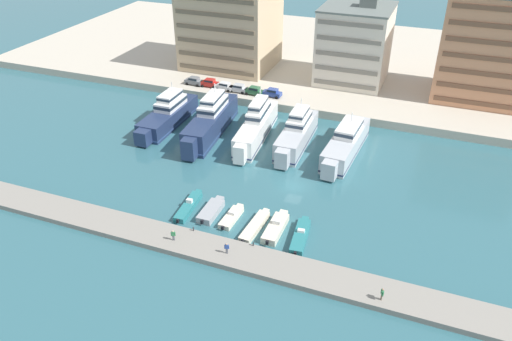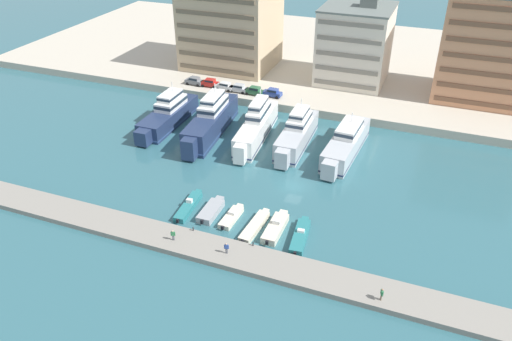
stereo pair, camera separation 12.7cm
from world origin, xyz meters
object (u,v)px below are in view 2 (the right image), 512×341
Objects in this scene: pedestrian_near_edge at (226,247)px; yacht_navy_left at (211,120)px; yacht_white_mid_left at (256,126)px; motorboat_cream_center_left at (255,226)px; motorboat_cream_mid_left at (232,217)px; motorboat_cream_center at (276,228)px; car_silver_center_left at (239,88)px; car_grey_far_left at (194,81)px; car_blue_center_right at (273,92)px; yacht_silver_center at (346,143)px; car_red_left at (210,83)px; pedestrian_mid_deck at (173,234)px; car_green_center at (255,91)px; motorboat_grey_left at (211,211)px; pedestrian_far_side at (382,293)px; motorboat_teal_center_right at (300,236)px; yacht_silver_center_left at (297,133)px; car_white_mid_left at (225,86)px; yacht_navy_far_left at (168,114)px; motorboat_teal_far_left at (189,206)px.

yacht_navy_left is at bearing 118.70° from pedestrian_near_edge.
motorboat_cream_center_left is (9.77, -25.91, -2.16)m from yacht_white_mid_left.
motorboat_cream_mid_left is 6.86m from motorboat_cream_center.
yacht_navy_left is 17.09m from car_silver_center_left.
car_grey_far_left is at bearing 123.29° from motorboat_cream_mid_left.
car_blue_center_right is (-12.23, 41.84, 2.24)m from motorboat_cream_center_left.
yacht_navy_left is at bearing -176.84° from yacht_silver_center.
car_red_left is 2.54× the size of pedestrian_mid_deck.
car_silver_center_left is 52.15m from pedestrian_near_edge.
yacht_navy_left is 30.82m from motorboat_cream_center_left.
yacht_white_mid_left reaches higher than car_blue_center_right.
car_red_left is 52.66m from pedestrian_mid_deck.
yacht_white_mid_left is 34.09m from pedestrian_near_edge.
yacht_silver_center reaches higher than car_grey_far_left.
yacht_silver_center is 28.02m from car_green_center.
motorboat_grey_left is 27.73m from pedestrian_far_side.
yacht_navy_left is 25.67m from yacht_silver_center.
motorboat_teal_center_right is 56.34m from car_grey_far_left.
car_silver_center_left is (-26.59, 41.48, 2.17)m from motorboat_teal_center_right.
yacht_white_mid_left is 16.91m from yacht_silver_center.
motorboat_cream_center_left is at bearing -53.02° from yacht_navy_left.
yacht_silver_center_left reaches higher than car_white_mid_left.
car_blue_center_right is (7.72, 0.26, 0.00)m from car_silver_center_left.
pedestrian_far_side reaches higher than pedestrian_near_edge.
car_red_left is at bearing 136.92° from yacht_white_mid_left.
yacht_navy_far_left is at bearing 130.79° from motorboat_grey_left.
car_white_mid_left and car_silver_center_left have the same top height.
car_white_mid_left reaches higher than motorboat_cream_center.
car_red_left is (-25.26, 16.23, 0.28)m from yacht_silver_center_left.
motorboat_cream_center is at bearing -50.72° from car_grey_far_left.
car_silver_center_left is (-15.99, 40.71, 2.29)m from motorboat_cream_mid_left.
motorboat_cream_center_left is at bearing -60.79° from car_white_mid_left.
yacht_silver_center_left is 33.04m from pedestrian_near_edge.
motorboat_teal_center_right is at bearing -51.22° from car_red_left.
yacht_silver_center is at bearing 3.16° from yacht_navy_left.
motorboat_teal_far_left is at bearing 178.44° from motorboat_cream_center.
yacht_silver_center reaches higher than motorboat_cream_center.
motorboat_cream_center_left is at bearing -85.78° from yacht_silver_center_left.
pedestrian_far_side is (20.02, -0.99, 0.05)m from pedestrian_near_edge.
car_blue_center_right reaches higher than motorboat_cream_center.
car_white_mid_left is at bearing 152.84° from yacht_silver_center.
car_grey_far_left is (-21.19, 16.08, 0.08)m from yacht_white_mid_left.
motorboat_teal_center_right is at bearing -57.55° from yacht_white_mid_left.
motorboat_cream_mid_left is 0.82× the size of motorboat_cream_center.
car_green_center is 49.21m from pedestrian_mid_deck.
motorboat_cream_center is at bearing -60.87° from car_silver_center_left.
yacht_silver_center is at bearing 88.93° from motorboat_teal_center_right.
motorboat_teal_far_left is at bearing 104.10° from pedestrian_mid_deck.
motorboat_grey_left is 10.22m from motorboat_cream_center.
car_blue_center_right is at bearing 96.88° from motorboat_grey_left.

